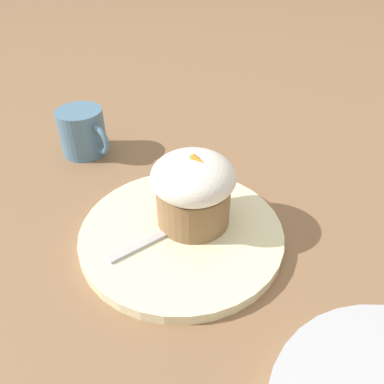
{
  "coord_description": "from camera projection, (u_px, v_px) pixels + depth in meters",
  "views": [
    {
      "loc": [
        0.24,
        -0.26,
        0.34
      ],
      "look_at": [
        -0.0,
        0.02,
        0.06
      ],
      "focal_mm": 35.0,
      "sensor_mm": 36.0,
      "label": 1
    }
  ],
  "objects": [
    {
      "name": "ground_plane",
      "position": [
        182.0,
        237.0,
        0.49
      ],
      "size": [
        4.0,
        4.0,
        0.0
      ],
      "primitive_type": "plane",
      "color": "#846042"
    },
    {
      "name": "dessert_plate",
      "position": [
        182.0,
        233.0,
        0.48
      ],
      "size": [
        0.26,
        0.26,
        0.01
      ],
      "color": "beige",
      "rests_on": "ground_plane"
    },
    {
      "name": "carrot_cake",
      "position": [
        192.0,
        188.0,
        0.46
      ],
      "size": [
        0.1,
        0.1,
        0.1
      ],
      "color": "olive",
      "rests_on": "dessert_plate"
    },
    {
      "name": "spoon",
      "position": [
        169.0,
        231.0,
        0.47
      ],
      "size": [
        0.05,
        0.12,
        0.01
      ],
      "color": "#B7B7BC",
      "rests_on": "dessert_plate"
    },
    {
      "name": "coffee_cup",
      "position": [
        83.0,
        132.0,
        0.63
      ],
      "size": [
        0.11,
        0.08,
        0.08
      ],
      "color": "teal",
      "rests_on": "ground_plane"
    }
  ]
}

